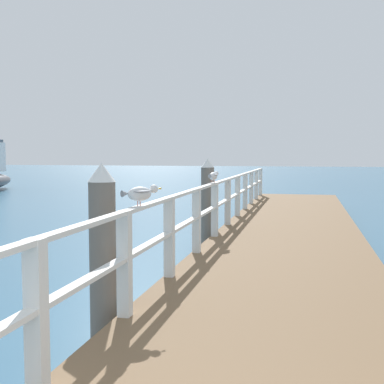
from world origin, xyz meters
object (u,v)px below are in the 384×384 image
dock_piling_near (103,252)px  seagull_foreground (140,193)px  seagull_background (213,176)px  dock_piling_far (208,201)px

dock_piling_near → seagull_foreground: 0.74m
seagull_background → seagull_foreground: bearing=-82.0°
dock_piling_near → seagull_foreground: size_ratio=4.80×
dock_piling_near → dock_piling_far: bearing=90.0°
dock_piling_far → seagull_background: size_ratio=3.96×
dock_piling_near → dock_piling_far: (0.00, 5.73, 0.00)m
dock_piling_far → seagull_background: 1.56m
dock_piling_near → seagull_foreground: (0.39, 0.11, 0.62)m
seagull_foreground → seagull_background: same height
dock_piling_far → seagull_foreground: (0.39, -5.62, 0.62)m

